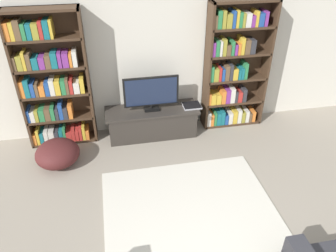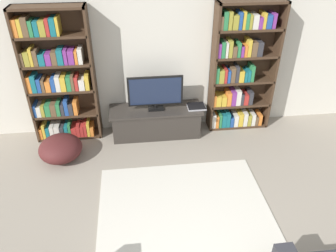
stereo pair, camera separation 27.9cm
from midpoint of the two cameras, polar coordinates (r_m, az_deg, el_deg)
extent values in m
cube|color=silver|center=(5.14, 0.49, 12.84)|extent=(8.80, 0.06, 2.60)
cube|color=#422D1E|center=(5.22, -22.02, 7.51)|extent=(0.04, 0.30, 2.06)
cube|color=#422D1E|center=(5.04, -11.26, 8.48)|extent=(0.04, 0.30, 2.06)
cube|color=#422D1E|center=(5.22, -16.55, 8.63)|extent=(1.01, 0.04, 2.06)
cube|color=#422D1E|center=(4.79, -18.75, 19.05)|extent=(1.01, 0.30, 0.04)
cube|color=#422D1E|center=(5.59, -15.11, -1.42)|extent=(0.97, 0.30, 0.04)
cube|color=orange|center=(5.61, -19.76, -0.86)|extent=(0.05, 0.24, 0.18)
cube|color=gold|center=(5.58, -19.29, -0.53)|extent=(0.04, 0.24, 0.25)
cube|color=#196B75|center=(5.58, -18.71, -0.73)|extent=(0.05, 0.24, 0.20)
cube|color=silver|center=(5.56, -18.07, -0.63)|extent=(0.06, 0.24, 0.21)
cube|color=silver|center=(5.54, -17.26, -0.59)|extent=(0.08, 0.24, 0.21)
cube|color=#333338|center=(5.53, -16.46, -0.61)|extent=(0.06, 0.24, 0.19)
cube|color=#196B75|center=(5.52, -15.79, -0.51)|extent=(0.06, 0.24, 0.20)
cube|color=#2D7F47|center=(5.50, -15.27, -0.33)|extent=(0.04, 0.24, 0.24)
cube|color=#B72D28|center=(5.51, -14.57, -0.60)|extent=(0.08, 0.24, 0.17)
cube|color=#B72D28|center=(5.49, -13.88, -0.44)|extent=(0.05, 0.24, 0.19)
cube|color=#B72D28|center=(5.49, -13.28, -0.45)|extent=(0.05, 0.24, 0.18)
cube|color=#B72D28|center=(5.47, -12.74, -0.30)|extent=(0.04, 0.24, 0.21)
cube|color=gold|center=(5.46, -12.22, -0.16)|extent=(0.04, 0.24, 0.23)
cube|color=orange|center=(5.47, -11.63, -0.43)|extent=(0.05, 0.24, 0.16)
cube|color=#422D1E|center=(5.37, -15.74, 2.22)|extent=(0.97, 0.30, 0.04)
cube|color=#234C99|center=(5.40, -20.62, 2.86)|extent=(0.04, 0.24, 0.20)
cube|color=silver|center=(5.39, -20.03, 2.77)|extent=(0.06, 0.24, 0.17)
cube|color=#9E9333|center=(5.38, -19.42, 2.89)|extent=(0.05, 0.24, 0.18)
cube|color=#2D7F47|center=(5.36, -18.66, 2.98)|extent=(0.08, 0.24, 0.19)
cube|color=brown|center=(5.34, -17.80, 3.08)|extent=(0.08, 0.24, 0.20)
cube|color=#2D7F47|center=(5.32, -17.03, 3.17)|extent=(0.06, 0.24, 0.20)
cube|color=#333338|center=(5.31, -16.36, 3.14)|extent=(0.05, 0.24, 0.19)
cube|color=#234C99|center=(5.29, -15.77, 3.47)|extent=(0.06, 0.24, 0.25)
cube|color=#333338|center=(5.29, -15.03, 3.25)|extent=(0.06, 0.24, 0.19)
cube|color=orange|center=(5.27, -14.28, 3.46)|extent=(0.06, 0.24, 0.22)
cube|color=#422D1E|center=(5.18, -16.41, 6.14)|extent=(0.97, 0.30, 0.04)
cube|color=orange|center=(5.21, -21.45, 7.03)|extent=(0.06, 0.24, 0.25)
cube|color=#196B75|center=(5.19, -20.74, 7.16)|extent=(0.07, 0.24, 0.26)
cube|color=#234C99|center=(5.18, -19.94, 6.99)|extent=(0.05, 0.24, 0.21)
cube|color=brown|center=(5.17, -19.33, 6.98)|extent=(0.04, 0.24, 0.20)
cube|color=orange|center=(5.16, -18.55, 6.90)|extent=(0.08, 0.24, 0.17)
cube|color=#234C99|center=(5.14, -17.76, 7.18)|extent=(0.06, 0.24, 0.21)
cube|color=silver|center=(5.12, -17.03, 7.38)|extent=(0.07, 0.24, 0.23)
cube|color=gold|center=(5.11, -16.18, 7.39)|extent=(0.08, 0.24, 0.22)
cube|color=#2D7F47|center=(5.10, -15.29, 7.46)|extent=(0.06, 0.24, 0.22)
cube|color=brown|center=(5.08, -14.67, 7.59)|extent=(0.04, 0.24, 0.24)
cube|color=#B72D28|center=(5.08, -14.06, 7.53)|extent=(0.05, 0.24, 0.21)
cube|color=silver|center=(5.08, -13.19, 7.37)|extent=(0.08, 0.24, 0.17)
cube|color=gold|center=(5.06, -12.32, 7.77)|extent=(0.06, 0.24, 0.23)
cube|color=#422D1E|center=(5.02, -17.15, 10.34)|extent=(0.97, 0.30, 0.04)
cube|color=brown|center=(5.07, -22.43, 10.93)|extent=(0.04, 0.24, 0.19)
cube|color=#9E9333|center=(5.05, -21.71, 11.06)|extent=(0.07, 0.24, 0.20)
cube|color=gold|center=(5.03, -21.07, 11.40)|extent=(0.04, 0.24, 0.25)
cube|color=brown|center=(5.02, -20.41, 11.33)|extent=(0.06, 0.24, 0.22)
cube|color=#196B75|center=(5.01, -19.48, 11.12)|extent=(0.08, 0.24, 0.17)
cube|color=#7F338C|center=(4.99, -18.46, 11.24)|extent=(0.08, 0.24, 0.17)
cube|color=brown|center=(4.97, -17.54, 11.45)|extent=(0.07, 0.24, 0.19)
cube|color=#196B75|center=(4.95, -16.61, 11.70)|extent=(0.08, 0.24, 0.22)
cube|color=#7F338C|center=(4.94, -15.74, 11.76)|extent=(0.05, 0.24, 0.21)
cube|color=#7F338C|center=(4.93, -14.85, 11.79)|extent=(0.08, 0.24, 0.20)
cube|color=orange|center=(4.92, -14.03, 11.81)|extent=(0.04, 0.24, 0.19)
cube|color=silver|center=(4.91, -13.38, 12.02)|extent=(0.06, 0.24, 0.22)
cube|color=#422D1E|center=(4.89, -17.95, 14.79)|extent=(0.97, 0.30, 0.04)
cube|color=orange|center=(4.94, -23.39, 15.56)|extent=(0.06, 0.24, 0.23)
cube|color=gold|center=(4.92, -22.67, 15.67)|extent=(0.05, 0.24, 0.23)
cube|color=brown|center=(4.90, -21.91, 15.90)|extent=(0.08, 0.24, 0.26)
cube|color=#2D7F47|center=(4.89, -21.04, 15.77)|extent=(0.05, 0.24, 0.21)
cube|color=#196B75|center=(4.88, -20.25, 15.83)|extent=(0.06, 0.24, 0.20)
cube|color=#9E9333|center=(4.86, -19.32, 15.96)|extent=(0.08, 0.24, 0.21)
cube|color=#B72D28|center=(4.84, -18.49, 16.21)|extent=(0.05, 0.24, 0.23)
cube|color=#196B75|center=(4.83, -17.68, 16.33)|extent=(0.07, 0.24, 0.24)
cube|color=gold|center=(4.81, -16.95, 16.46)|extent=(0.04, 0.24, 0.25)
cube|color=#422D1E|center=(5.21, 9.39, 9.48)|extent=(0.04, 0.30, 2.06)
cube|color=#422D1E|center=(5.54, 19.27, 9.54)|extent=(0.04, 0.30, 2.06)
cube|color=#422D1E|center=(5.47, 14.04, 10.11)|extent=(1.01, 0.04, 2.06)
cube|color=#422D1E|center=(5.06, 16.15, 20.12)|extent=(1.01, 0.30, 0.04)
cube|color=#422D1E|center=(5.82, 13.13, 0.36)|extent=(0.97, 0.30, 0.04)
cube|color=silver|center=(5.61, 9.16, 1.22)|extent=(0.07, 0.24, 0.25)
cube|color=orange|center=(5.63, 9.76, 1.11)|extent=(0.05, 0.24, 0.21)
cube|color=#2D7F47|center=(5.64, 10.30, 1.27)|extent=(0.04, 0.24, 0.24)
cube|color=#196B75|center=(5.66, 10.90, 1.25)|extent=(0.07, 0.24, 0.23)
cube|color=#196B75|center=(5.67, 11.59, 1.38)|extent=(0.06, 0.24, 0.25)
cube|color=#234C99|center=(5.71, 12.18, 1.07)|extent=(0.06, 0.24, 0.17)
cube|color=silver|center=(5.73, 12.89, 1.28)|extent=(0.07, 0.24, 0.21)
cube|color=gold|center=(5.74, 13.66, 1.44)|extent=(0.07, 0.24, 0.23)
cube|color=silver|center=(5.77, 14.41, 1.52)|extent=(0.07, 0.24, 0.24)
cube|color=#9E9333|center=(5.81, 15.04, 1.37)|extent=(0.06, 0.24, 0.20)
cube|color=silver|center=(5.83, 15.69, 1.46)|extent=(0.06, 0.24, 0.21)
cube|color=brown|center=(5.86, 16.20, 1.29)|extent=(0.05, 0.24, 0.16)
cube|color=orange|center=(5.88, 16.77, 1.45)|extent=(0.05, 0.24, 0.19)
cube|color=#422D1E|center=(5.61, 13.65, 3.92)|extent=(0.97, 0.30, 0.04)
cube|color=orange|center=(5.41, 9.38, 4.72)|extent=(0.04, 0.24, 0.20)
cube|color=gold|center=(5.43, 10.05, 4.65)|extent=(0.08, 0.24, 0.18)
cube|color=gold|center=(5.46, 10.95, 4.62)|extent=(0.08, 0.24, 0.16)
cube|color=orange|center=(5.47, 11.80, 4.95)|extent=(0.07, 0.24, 0.23)
cube|color=#7F338C|center=(5.49, 12.56, 5.04)|extent=(0.07, 0.24, 0.24)
cube|color=silver|center=(5.51, 13.34, 5.14)|extent=(0.08, 0.24, 0.25)
cube|color=#333338|center=(5.55, 13.94, 4.88)|extent=(0.04, 0.24, 0.19)
cube|color=#B72D28|center=(5.57, 14.56, 4.83)|extent=(0.07, 0.24, 0.18)
cube|color=#333338|center=(5.59, 15.33, 5.06)|extent=(0.07, 0.24, 0.22)
cube|color=#422D1E|center=(5.43, 14.21, 7.73)|extent=(0.97, 0.30, 0.04)
cube|color=#2D7F47|center=(5.22, 9.87, 8.97)|extent=(0.05, 0.24, 0.25)
cube|color=#9E9333|center=(5.25, 10.61, 8.79)|extent=(0.08, 0.24, 0.21)
cube|color=#B72D28|center=(5.27, 11.30, 8.86)|extent=(0.04, 0.24, 0.22)
cube|color=#234C99|center=(5.29, 11.82, 8.75)|extent=(0.04, 0.24, 0.20)
cube|color=brown|center=(5.30, 12.50, 8.98)|extent=(0.07, 0.24, 0.24)
cube|color=#333338|center=(5.32, 13.19, 9.05)|extent=(0.05, 0.24, 0.25)
cube|color=gold|center=(5.35, 13.87, 8.70)|extent=(0.08, 0.24, 0.18)
cube|color=#196B75|center=(5.38, 14.57, 8.61)|extent=(0.04, 0.24, 0.16)
cube|color=#196B75|center=(5.40, 15.09, 8.72)|extent=(0.04, 0.24, 0.18)
cube|color=#2D7F47|center=(5.40, 15.67, 9.08)|extent=(0.05, 0.24, 0.26)
cube|color=#422D1E|center=(5.27, 14.82, 11.78)|extent=(0.97, 0.30, 0.04)
cube|color=#7F338C|center=(5.08, 10.28, 13.05)|extent=(0.05, 0.24, 0.22)
cube|color=#2D7F47|center=(5.09, 10.94, 13.15)|extent=(0.06, 0.24, 0.24)
cube|color=silver|center=(5.11, 11.54, 13.10)|extent=(0.04, 0.24, 0.23)
cube|color=#9E9333|center=(5.12, 12.16, 13.23)|extent=(0.05, 0.24, 0.25)
cube|color=brown|center=(5.16, 12.82, 12.77)|extent=(0.07, 0.24, 0.16)
cube|color=#2D7F47|center=(5.17, 13.54, 13.04)|extent=(0.05, 0.24, 0.22)
cube|color=#7F338C|center=(5.20, 14.08, 12.74)|extent=(0.04, 0.24, 0.16)
cube|color=orange|center=(5.21, 14.62, 12.79)|extent=(0.04, 0.24, 0.17)
cube|color=gold|center=(5.22, 15.24, 13.21)|extent=(0.05, 0.24, 0.26)
cube|color=brown|center=(5.25, 16.01, 12.99)|extent=(0.08, 0.24, 0.22)
cube|color=#333338|center=(5.28, 16.90, 12.96)|extent=(0.08, 0.24, 0.21)
cube|color=#422D1E|center=(5.15, 15.49, 16.05)|extent=(0.97, 0.30, 0.04)
cube|color=brown|center=(4.96, 10.73, 17.39)|extent=(0.05, 0.24, 0.19)
cube|color=#2D7F47|center=(4.97, 11.43, 17.71)|extent=(0.06, 0.24, 0.25)
cube|color=#9E9333|center=(4.99, 12.18, 17.69)|extent=(0.05, 0.24, 0.25)
cube|color=#9E9333|center=(5.02, 13.03, 17.39)|extent=(0.08, 0.24, 0.20)
cube|color=#234C99|center=(5.04, 13.86, 17.57)|extent=(0.05, 0.24, 0.24)
cube|color=gold|center=(5.05, 14.45, 17.59)|extent=(0.04, 0.24, 0.25)
cube|color=#2D7F47|center=(5.07, 14.96, 17.40)|extent=(0.05, 0.24, 0.22)
cube|color=#9E9333|center=(5.09, 15.50, 17.30)|extent=(0.04, 0.24, 0.20)
cube|color=silver|center=(5.12, 16.27, 17.24)|extent=(0.08, 0.24, 0.20)
cube|color=#7F338C|center=(5.15, 17.03, 17.00)|extent=(0.06, 0.24, 0.16)
cube|color=gold|center=(5.17, 17.67, 17.28)|extent=(0.05, 0.24, 0.22)
cube|color=#234C99|center=(5.20, 18.38, 17.08)|extent=(0.08, 0.24, 0.19)
cube|color=#7F338C|center=(5.23, 19.19, 17.13)|extent=(0.05, 0.24, 0.21)
cube|color=#332D28|center=(5.33, -0.59, 0.62)|extent=(1.38, 0.47, 0.44)
cube|color=#332D28|center=(5.20, -0.60, 2.82)|extent=(1.47, 0.50, 0.04)
cube|color=black|center=(5.18, -0.60, 3.09)|extent=(0.24, 0.16, 0.03)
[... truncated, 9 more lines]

